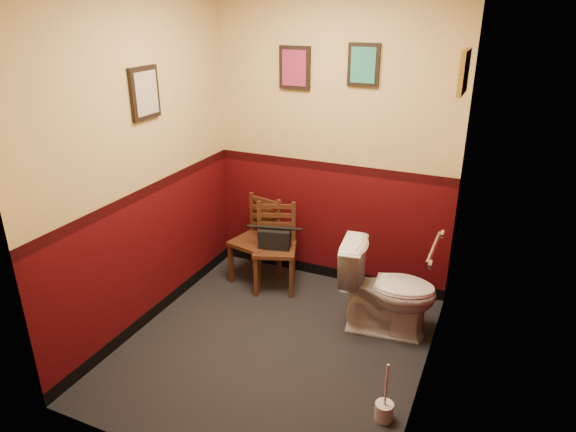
% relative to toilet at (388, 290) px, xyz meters
% --- Properties ---
extents(floor, '(2.20, 2.40, 0.00)m').
position_rel_toilet_xyz_m(floor, '(-0.72, -0.56, -0.37)').
color(floor, black).
rests_on(floor, ground).
extents(wall_back, '(2.20, 0.00, 2.70)m').
position_rel_toilet_xyz_m(wall_back, '(-0.72, 0.64, 0.98)').
color(wall_back, '#43070B').
rests_on(wall_back, ground).
extents(wall_front, '(2.20, 0.00, 2.70)m').
position_rel_toilet_xyz_m(wall_front, '(-0.72, -1.76, 0.98)').
color(wall_front, '#43070B').
rests_on(wall_front, ground).
extents(wall_left, '(0.00, 2.40, 2.70)m').
position_rel_toilet_xyz_m(wall_left, '(-1.82, -0.56, 0.98)').
color(wall_left, '#43070B').
rests_on(wall_left, ground).
extents(wall_right, '(0.00, 2.40, 2.70)m').
position_rel_toilet_xyz_m(wall_right, '(0.38, -0.56, 0.98)').
color(wall_right, '#43070B').
rests_on(wall_right, ground).
extents(grab_bar, '(0.05, 0.56, 0.06)m').
position_rel_toilet_xyz_m(grab_bar, '(0.35, -0.31, 0.58)').
color(grab_bar, silver).
rests_on(grab_bar, wall_right).
extents(framed_print_back_a, '(0.28, 0.04, 0.36)m').
position_rel_toilet_xyz_m(framed_print_back_a, '(-1.07, 0.61, 1.58)').
color(framed_print_back_a, black).
rests_on(framed_print_back_a, wall_back).
extents(framed_print_back_b, '(0.26, 0.04, 0.34)m').
position_rel_toilet_xyz_m(framed_print_back_b, '(-0.47, 0.61, 1.63)').
color(framed_print_back_b, black).
rests_on(framed_print_back_b, wall_back).
extents(framed_print_left, '(0.04, 0.30, 0.38)m').
position_rel_toilet_xyz_m(framed_print_left, '(-1.80, -0.46, 1.48)').
color(framed_print_left, black).
rests_on(framed_print_left, wall_left).
extents(framed_print_right, '(0.04, 0.34, 0.28)m').
position_rel_toilet_xyz_m(framed_print_right, '(0.36, 0.04, 1.68)').
color(framed_print_right, olive).
rests_on(framed_print_right, wall_right).
extents(toilet, '(0.81, 0.51, 0.75)m').
position_rel_toilet_xyz_m(toilet, '(0.00, 0.00, 0.00)').
color(toilet, white).
rests_on(toilet, floor).
extents(toilet_brush, '(0.12, 0.12, 0.42)m').
position_rel_toilet_xyz_m(toilet_brush, '(0.23, -0.96, -0.30)').
color(toilet_brush, silver).
rests_on(toilet_brush, floor).
extents(chair_left, '(0.45, 0.45, 0.81)m').
position_rel_toilet_xyz_m(chair_left, '(-1.32, 0.33, 0.03)').
color(chair_left, '#442414').
rests_on(chair_left, floor).
extents(chair_right, '(0.48, 0.48, 0.79)m').
position_rel_toilet_xyz_m(chair_right, '(-1.11, 0.28, 0.03)').
color(chair_right, '#442414').
rests_on(chair_right, floor).
extents(handbag, '(0.31, 0.21, 0.21)m').
position_rel_toilet_xyz_m(handbag, '(-1.10, 0.25, 0.13)').
color(handbag, black).
rests_on(handbag, chair_right).
extents(tp_stack, '(0.21, 0.13, 0.37)m').
position_rel_toilet_xyz_m(tp_stack, '(-0.44, 0.45, -0.22)').
color(tp_stack, silver).
rests_on(tp_stack, floor).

